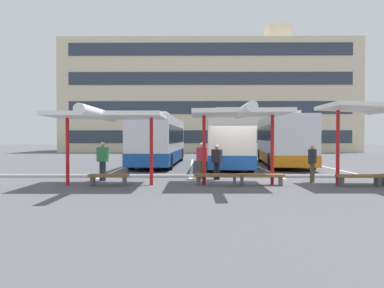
# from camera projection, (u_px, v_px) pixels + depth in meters

# --- Properties ---
(ground_plane) EXTENTS (160.00, 160.00, 0.00)m
(ground_plane) POSITION_uv_depth(u_px,v_px,m) (237.00, 178.00, 16.00)
(ground_plane) COLOR #515156
(terminal_building) EXTENTS (39.38, 10.76, 17.67)m
(terminal_building) POSITION_uv_depth(u_px,v_px,m) (209.00, 99.00, 48.91)
(terminal_building) COLOR beige
(terminal_building) RESTS_ON ground
(coach_bus_0) EXTENTS (3.03, 10.96, 3.58)m
(coach_bus_0) POSITION_uv_depth(u_px,v_px,m) (160.00, 141.00, 24.03)
(coach_bus_0) COLOR silver
(coach_bus_0) RESTS_ON ground
(coach_bus_1) EXTENTS (2.96, 12.13, 3.73)m
(coach_bus_1) POSITION_uv_depth(u_px,v_px,m) (226.00, 140.00, 23.10)
(coach_bus_1) COLOR silver
(coach_bus_1) RESTS_ON ground
(coach_bus_2) EXTENTS (3.64, 10.36, 3.61)m
(coach_bus_2) POSITION_uv_depth(u_px,v_px,m) (282.00, 141.00, 23.60)
(coach_bus_2) COLOR silver
(coach_bus_2) RESTS_ON ground
(lane_stripe_0) EXTENTS (0.16, 14.00, 0.01)m
(lane_stripe_0) POSITION_uv_depth(u_px,v_px,m) (127.00, 166.00, 22.84)
(lane_stripe_0) COLOR white
(lane_stripe_0) RESTS_ON ground
(lane_stripe_1) EXTENTS (0.16, 14.00, 0.01)m
(lane_stripe_1) POSITION_uv_depth(u_px,v_px,m) (192.00, 166.00, 22.81)
(lane_stripe_1) COLOR white
(lane_stripe_1) RESTS_ON ground
(lane_stripe_2) EXTENTS (0.16, 14.00, 0.01)m
(lane_stripe_2) POSITION_uv_depth(u_px,v_px,m) (257.00, 166.00, 22.78)
(lane_stripe_2) COLOR white
(lane_stripe_2) RESTS_ON ground
(lane_stripe_3) EXTENTS (0.16, 14.00, 0.01)m
(lane_stripe_3) POSITION_uv_depth(u_px,v_px,m) (323.00, 166.00, 22.75)
(lane_stripe_3) COLOR white
(lane_stripe_3) RESTS_ON ground
(waiting_shelter_0) EXTENTS (4.38, 5.18, 2.94)m
(waiting_shelter_0) POSITION_uv_depth(u_px,v_px,m) (107.00, 117.00, 13.40)
(waiting_shelter_0) COLOR red
(waiting_shelter_0) RESTS_ON ground
(bench_0) EXTENTS (1.57, 0.44, 0.45)m
(bench_0) POSITION_uv_depth(u_px,v_px,m) (109.00, 177.00, 13.60)
(bench_0) COLOR brown
(bench_0) RESTS_ON ground
(waiting_shelter_1) EXTENTS (3.78, 5.11, 3.05)m
(waiting_shelter_1) POSITION_uv_depth(u_px,v_px,m) (239.00, 114.00, 13.59)
(waiting_shelter_1) COLOR red
(waiting_shelter_1) RESTS_ON ground
(bench_1) EXTENTS (1.79, 0.60, 0.45)m
(bench_1) POSITION_uv_depth(u_px,v_px,m) (216.00, 177.00, 13.75)
(bench_1) COLOR brown
(bench_1) RESTS_ON ground
(bench_2) EXTENTS (1.86, 0.58, 0.45)m
(bench_2) POSITION_uv_depth(u_px,v_px,m) (261.00, 177.00, 13.73)
(bench_2) COLOR brown
(bench_2) RESTS_ON ground
(waiting_shelter_2) EXTENTS (4.34, 4.68, 3.25)m
(waiting_shelter_2) POSITION_uv_depth(u_px,v_px,m) (384.00, 110.00, 13.31)
(waiting_shelter_2) COLOR red
(waiting_shelter_2) RESTS_ON ground
(bench_3) EXTENTS (1.78, 0.49, 0.45)m
(bench_3) POSITION_uv_depth(u_px,v_px,m) (359.00, 178.00, 13.44)
(bench_3) COLOR brown
(bench_3) RESTS_ON ground
(platform_kerb) EXTENTS (44.00, 0.24, 0.12)m
(platform_kerb) POSITION_uv_depth(u_px,v_px,m) (236.00, 176.00, 16.36)
(platform_kerb) COLOR #ADADA8
(platform_kerb) RESTS_ON ground
(waiting_passenger_0) EXTENTS (0.54, 0.40, 1.72)m
(waiting_passenger_0) POSITION_uv_depth(u_px,v_px,m) (103.00, 158.00, 15.02)
(waiting_passenger_0) COLOR #33384C
(waiting_passenger_0) RESTS_ON ground
(waiting_passenger_1) EXTENTS (0.53, 0.33, 1.69)m
(waiting_passenger_1) POSITION_uv_depth(u_px,v_px,m) (202.00, 158.00, 15.67)
(waiting_passenger_1) COLOR brown
(waiting_passenger_1) RESTS_ON ground
(waiting_passenger_2) EXTENTS (0.50, 0.45, 1.58)m
(waiting_passenger_2) POSITION_uv_depth(u_px,v_px,m) (217.00, 160.00, 15.55)
(waiting_passenger_2) COLOR black
(waiting_passenger_2) RESTS_ON ground
(waiting_passenger_3) EXTENTS (0.45, 0.51, 1.64)m
(waiting_passenger_3) POSITION_uv_depth(u_px,v_px,m) (312.00, 160.00, 14.51)
(waiting_passenger_3) COLOR brown
(waiting_passenger_3) RESTS_ON ground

